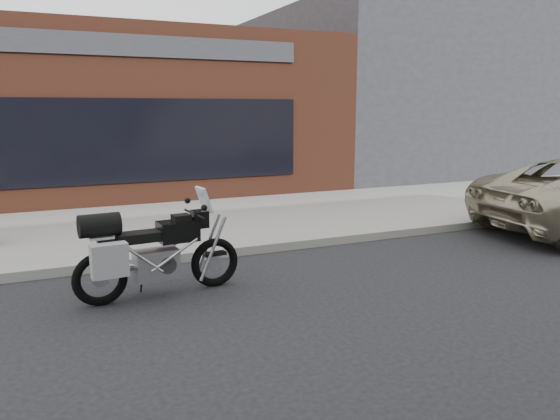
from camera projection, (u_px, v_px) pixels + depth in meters
name	position (u px, v px, depth m)	size (l,w,h in m)	color
ground	(403.00, 344.00, 5.78)	(120.00, 120.00, 0.00)	black
near_sidewalk	(209.00, 218.00, 12.04)	(44.00, 6.00, 0.15)	gray
storefront	(80.00, 115.00, 17.09)	(14.00, 10.07, 4.50)	brown
neighbour_building	(396.00, 95.00, 21.82)	(10.00, 10.00, 6.00)	#2A2A30
motorcycle	(149.00, 252.00, 7.10)	(2.25, 0.85, 1.42)	black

